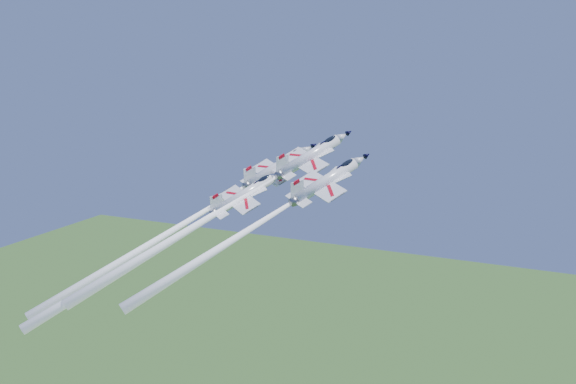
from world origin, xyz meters
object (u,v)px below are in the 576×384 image
at_px(jet_lead, 227,206).
at_px(jet_slot, 170,240).
at_px(jet_right, 261,222).
at_px(jet_left, 191,219).

height_order(jet_lead, jet_slot, jet_lead).
relative_size(jet_lead, jet_right, 1.22).
xyz_separation_m(jet_right, jet_slot, (-14.28, -2.12, -3.83)).
distance_m(jet_left, jet_right, 14.97).
bearing_deg(jet_left, jet_slot, -55.48).
relative_size(jet_lead, jet_left, 0.98).
xyz_separation_m(jet_left, jet_slot, (0.05, -5.94, -1.78)).
bearing_deg(jet_slot, jet_right, 42.45).
xyz_separation_m(jet_lead, jet_slot, (-6.11, -6.71, -4.30)).
xyz_separation_m(jet_left, jet_right, (14.33, -3.82, 2.05)).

